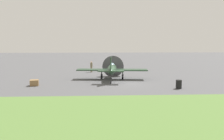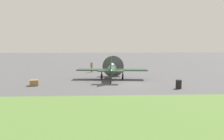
{
  "view_description": "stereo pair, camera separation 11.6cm",
  "coord_description": "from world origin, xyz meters",
  "px_view_note": "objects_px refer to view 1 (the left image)",
  "views": [
    {
      "loc": [
        -2.79,
        -27.17,
        4.78
      ],
      "look_at": [
        -1.16,
        2.84,
        1.24
      ],
      "focal_mm": 38.28,
      "sensor_mm": 36.0,
      "label": 1
    },
    {
      "loc": [
        -2.67,
        -27.18,
        4.78
      ],
      "look_at": [
        -1.16,
        2.84,
        1.24
      ],
      "focal_mm": 38.28,
      "sensor_mm": 36.0,
      "label": 2
    }
  ],
  "objects_px": {
    "airplane_lead": "(112,69)",
    "supply_crate": "(34,83)",
    "ground_crew_chief": "(91,66)",
    "fuel_drum": "(179,84)"
  },
  "relations": [
    {
      "from": "airplane_lead",
      "to": "fuel_drum",
      "type": "bearing_deg",
      "value": -38.54
    },
    {
      "from": "airplane_lead",
      "to": "supply_crate",
      "type": "bearing_deg",
      "value": -150.42
    },
    {
      "from": "ground_crew_chief",
      "to": "fuel_drum",
      "type": "distance_m",
      "value": 16.84
    },
    {
      "from": "fuel_drum",
      "to": "supply_crate",
      "type": "height_order",
      "value": "fuel_drum"
    },
    {
      "from": "fuel_drum",
      "to": "supply_crate",
      "type": "xyz_separation_m",
      "value": [
        -15.31,
        2.47,
        -0.13
      ]
    },
    {
      "from": "fuel_drum",
      "to": "ground_crew_chief",
      "type": "bearing_deg",
      "value": 123.99
    },
    {
      "from": "supply_crate",
      "to": "airplane_lead",
      "type": "bearing_deg",
      "value": 23.91
    },
    {
      "from": "ground_crew_chief",
      "to": "fuel_drum",
      "type": "bearing_deg",
      "value": 54.34
    },
    {
      "from": "airplane_lead",
      "to": "supply_crate",
      "type": "height_order",
      "value": "airplane_lead"
    },
    {
      "from": "fuel_drum",
      "to": "supply_crate",
      "type": "distance_m",
      "value": 15.51
    }
  ]
}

